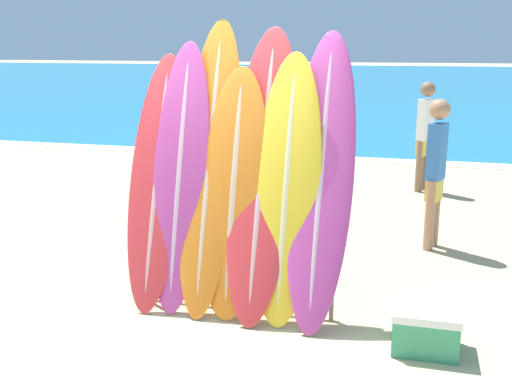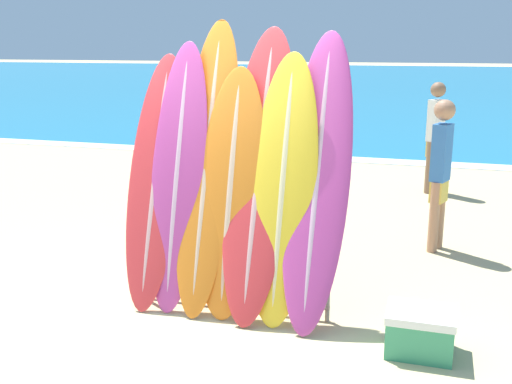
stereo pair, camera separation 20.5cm
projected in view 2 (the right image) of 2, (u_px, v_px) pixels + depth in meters
The scene contains 14 objects.
ground_plane at pixel (171, 324), 5.05m from camera, with size 160.00×160.00×0.00m, color tan.
ocean_water at pixel (409, 81), 39.59m from camera, with size 120.00×60.00×0.01m.
surfboard_rack at pixel (229, 259), 5.24m from camera, with size 1.80×0.04×0.86m.
surfboard_slot_0 at pixel (156, 180), 5.35m from camera, with size 0.52×0.83×2.23m.
surfboard_slot_1 at pixel (178, 176), 5.27m from camera, with size 0.51×0.74×2.34m.
surfboard_slot_2 at pixel (207, 166), 5.22m from camera, with size 0.52×0.92×2.53m.
surfboard_slot_3 at pixel (231, 192), 5.13m from camera, with size 0.60×0.66×2.12m.
surfboard_slot_4 at pixel (259, 173), 5.10m from camera, with size 0.59×1.00×2.46m.
surfboard_slot_5 at pixel (283, 189), 4.99m from camera, with size 0.57×0.74×2.25m.
surfboard_slot_6 at pixel (318, 179), 4.95m from camera, with size 0.55×1.01×2.43m.
person_near_water at pixel (270, 157), 7.44m from camera, with size 0.29×0.23×1.71m.
person_mid_beach at pixel (435, 133), 9.36m from camera, with size 0.28×0.30×1.74m.
person_far_left at pixel (440, 170), 6.67m from camera, with size 0.23×0.29×1.72m.
cooler_box at pixel (420, 331), 4.55m from camera, with size 0.51×0.41×0.34m.
Camera 2 is at (2.04, -4.23, 2.29)m, focal length 42.00 mm.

